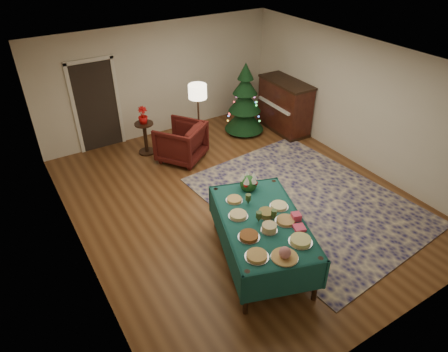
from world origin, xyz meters
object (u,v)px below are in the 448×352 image
buffet_table (262,228)px  christmas_tree (245,102)px  armchair (181,140)px  potted_plant (143,119)px  piano (284,106)px  gift_box (296,217)px  floor_lamp (198,96)px  side_table (146,139)px

buffet_table → christmas_tree: (2.35, 3.91, 0.15)m
christmas_tree → armchair: bearing=-168.8°
potted_plant → christmas_tree: christmas_tree is taller
christmas_tree → piano: size_ratio=1.19×
gift_box → christmas_tree: bearing=65.4°
armchair → floor_lamp: floor_lamp is taller
side_table → piano: size_ratio=0.50×
buffet_table → potted_plant: (-0.20, 4.22, 0.21)m
floor_lamp → piano: size_ratio=1.09×
buffet_table → armchair: bearing=84.1°
potted_plant → armchair: bearing=-51.0°
gift_box → armchair: bearing=91.1°
gift_box → christmas_tree: 4.60m
side_table → piano: piano is taller
side_table → potted_plant: (0.00, 0.00, 0.50)m
armchair → christmas_tree: (1.99, 0.39, 0.33)m
floor_lamp → potted_plant: 1.35m
armchair → potted_plant: (-0.57, 0.70, 0.39)m
armchair → christmas_tree: christmas_tree is taller
gift_box → potted_plant: (-0.64, 4.48, -0.01)m
potted_plant → christmas_tree: size_ratio=0.22×
buffet_table → piano: piano is taller
piano → side_table: bearing=168.5°
floor_lamp → piano: 2.55m
floor_lamp → side_table: floor_lamp is taller
floor_lamp → christmas_tree: christmas_tree is taller
gift_box → floor_lamp: floor_lamp is taller
side_table → piano: bearing=-11.5°
potted_plant → piano: 3.57m
buffet_table → piano: size_ratio=1.58×
gift_box → christmas_tree: size_ratio=0.07×
armchair → piano: size_ratio=0.63×
christmas_tree → piano: 1.04m
floor_lamp → potted_plant: (-1.07, 0.64, -0.54)m
piano → buffet_table: bearing=-133.2°
armchair → floor_lamp: 1.05m
floor_lamp → side_table: size_ratio=2.18×
side_table → potted_plant: 0.50m
side_table → piano: (3.49, -0.71, 0.26)m
gift_box → potted_plant: bearing=98.1°
gift_box → side_table: gift_box is taller
buffet_table → piano: bearing=46.8°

